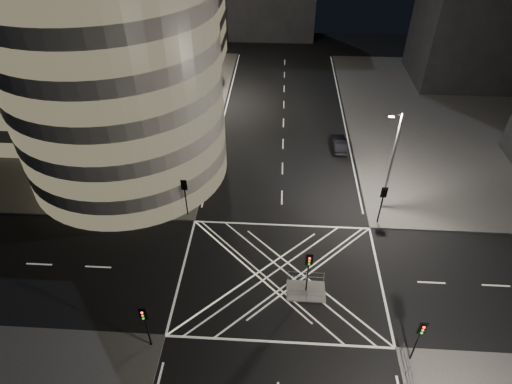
# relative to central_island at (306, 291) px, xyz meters

# --- Properties ---
(ground) EXTENTS (120.00, 120.00, 0.00)m
(ground) POSITION_rel_central_island_xyz_m (-2.00, 1.50, -0.07)
(ground) COLOR black
(ground) RESTS_ON ground
(sidewalk_far_left) EXTENTS (42.00, 42.00, 0.15)m
(sidewalk_far_left) POSITION_rel_central_island_xyz_m (-31.00, 28.50, 0.00)
(sidewalk_far_left) COLOR #4C4A48
(sidewalk_far_left) RESTS_ON ground
(sidewalk_far_right) EXTENTS (42.00, 42.00, 0.15)m
(sidewalk_far_right) POSITION_rel_central_island_xyz_m (27.00, 28.50, 0.00)
(sidewalk_far_right) COLOR #4C4A48
(sidewalk_far_right) RESTS_ON ground
(central_island) EXTENTS (3.00, 2.00, 0.15)m
(central_island) POSITION_rel_central_island_xyz_m (0.00, 0.00, 0.00)
(central_island) COLOR slate
(central_island) RESTS_ON ground
(office_tower_curved) EXTENTS (30.00, 29.00, 27.20)m
(office_tower_curved) POSITION_rel_central_island_xyz_m (-22.74, 20.24, 12.58)
(office_tower_curved) COLOR gray
(office_tower_curved) RESTS_ON sidewalk_far_left
(building_right_far) EXTENTS (14.00, 12.00, 15.00)m
(building_right_far) POSITION_rel_central_island_xyz_m (24.00, 41.50, 7.58)
(building_right_far) COLOR black
(building_right_far) RESTS_ON sidewalk_far_right
(tree_a) EXTENTS (4.73, 4.73, 7.41)m
(tree_a) POSITION_rel_central_island_xyz_m (-12.50, 10.50, 4.76)
(tree_a) COLOR black
(tree_a) RESTS_ON sidewalk_far_left
(tree_b) EXTENTS (4.05, 4.05, 6.95)m
(tree_b) POSITION_rel_central_island_xyz_m (-12.50, 16.50, 4.68)
(tree_b) COLOR black
(tree_b) RESTS_ON sidewalk_far_left
(tree_c) EXTENTS (4.29, 4.29, 7.07)m
(tree_c) POSITION_rel_central_island_xyz_m (-12.50, 22.50, 4.67)
(tree_c) COLOR black
(tree_c) RESTS_ON sidewalk_far_left
(tree_d) EXTENTS (4.52, 4.52, 7.23)m
(tree_d) POSITION_rel_central_island_xyz_m (-12.50, 28.50, 4.69)
(tree_d) COLOR black
(tree_d) RESTS_ON sidewalk_far_left
(tree_e) EXTENTS (3.80, 3.80, 6.42)m
(tree_e) POSITION_rel_central_island_xyz_m (-12.50, 34.50, 4.30)
(tree_e) COLOR black
(tree_e) RESTS_ON sidewalk_far_left
(traffic_signal_fl) EXTENTS (0.55, 0.22, 4.00)m
(traffic_signal_fl) POSITION_rel_central_island_xyz_m (-10.80, 8.30, 2.84)
(traffic_signal_fl) COLOR black
(traffic_signal_fl) RESTS_ON sidewalk_far_left
(traffic_signal_nl) EXTENTS (0.55, 0.22, 4.00)m
(traffic_signal_nl) POSITION_rel_central_island_xyz_m (-10.80, -5.30, 2.84)
(traffic_signal_nl) COLOR black
(traffic_signal_nl) RESTS_ON sidewalk_near_left
(traffic_signal_fr) EXTENTS (0.55, 0.22, 4.00)m
(traffic_signal_fr) POSITION_rel_central_island_xyz_m (6.80, 8.30, 2.84)
(traffic_signal_fr) COLOR black
(traffic_signal_fr) RESTS_ON sidewalk_far_right
(traffic_signal_nr) EXTENTS (0.55, 0.22, 4.00)m
(traffic_signal_nr) POSITION_rel_central_island_xyz_m (6.80, -5.30, 2.84)
(traffic_signal_nr) COLOR black
(traffic_signal_nr) RESTS_ON sidewalk_near_right
(traffic_signal_island) EXTENTS (0.55, 0.22, 4.00)m
(traffic_signal_island) POSITION_rel_central_island_xyz_m (0.00, 0.00, 2.84)
(traffic_signal_island) COLOR black
(traffic_signal_island) RESTS_ON central_island
(street_lamp_left_near) EXTENTS (1.25, 0.25, 10.00)m
(street_lamp_left_near) POSITION_rel_central_island_xyz_m (-11.44, 13.50, 5.47)
(street_lamp_left_near) COLOR slate
(street_lamp_left_near) RESTS_ON sidewalk_far_left
(street_lamp_left_far) EXTENTS (1.25, 0.25, 10.00)m
(street_lamp_left_far) POSITION_rel_central_island_xyz_m (-11.44, 31.50, 5.47)
(street_lamp_left_far) COLOR slate
(street_lamp_left_far) RESTS_ON sidewalk_far_left
(street_lamp_right_far) EXTENTS (1.25, 0.25, 10.00)m
(street_lamp_right_far) POSITION_rel_central_island_xyz_m (7.44, 10.50, 5.47)
(street_lamp_right_far) COLOR slate
(street_lamp_right_far) RESTS_ON sidewalk_far_right
(railing_island_south) EXTENTS (2.80, 0.06, 1.10)m
(railing_island_south) POSITION_rel_central_island_xyz_m (0.00, -0.90, 0.62)
(railing_island_south) COLOR slate
(railing_island_south) RESTS_ON central_island
(railing_island_north) EXTENTS (2.80, 0.06, 1.10)m
(railing_island_north) POSITION_rel_central_island_xyz_m (0.00, 0.90, 0.62)
(railing_island_north) COLOR slate
(railing_island_north) RESTS_ON central_island
(sedan) EXTENTS (1.52, 4.18, 1.37)m
(sedan) POSITION_rel_central_island_xyz_m (4.40, 20.83, 0.61)
(sedan) COLOR black
(sedan) RESTS_ON ground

